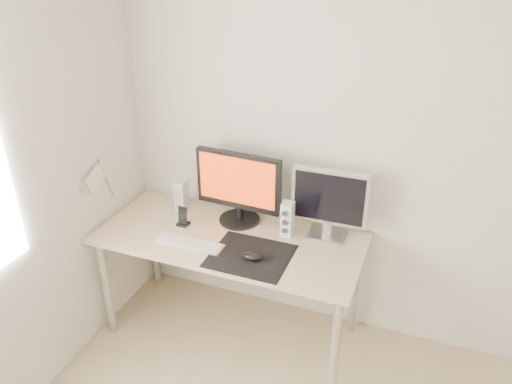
% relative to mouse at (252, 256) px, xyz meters
% --- Properties ---
extents(wall_back, '(3.50, 0.00, 3.50)m').
position_rel_mouse_xyz_m(wall_back, '(0.72, 0.55, 0.50)').
color(wall_back, silver).
rests_on(wall_back, ground).
extents(mousepad, '(0.45, 0.40, 0.00)m').
position_rel_mouse_xyz_m(mousepad, '(-0.02, 0.03, -0.02)').
color(mousepad, black).
rests_on(mousepad, desk).
extents(mouse, '(0.11, 0.06, 0.04)m').
position_rel_mouse_xyz_m(mouse, '(0.00, 0.00, 0.00)').
color(mouse, black).
rests_on(mouse, mousepad).
extents(desk, '(1.60, 0.70, 0.73)m').
position_rel_mouse_xyz_m(desk, '(-0.21, 0.18, -0.10)').
color(desk, '#D1B587').
rests_on(desk, ground).
extents(main_monitor, '(0.55, 0.27, 0.47)m').
position_rel_mouse_xyz_m(main_monitor, '(-0.23, 0.36, 0.23)').
color(main_monitor, black).
rests_on(main_monitor, desk).
extents(second_monitor, '(0.45, 0.16, 0.43)m').
position_rel_mouse_xyz_m(second_monitor, '(0.33, 0.39, 0.22)').
color(second_monitor, '#ABABAD').
rests_on(second_monitor, desk).
extents(speaker_left, '(0.07, 0.08, 0.22)m').
position_rel_mouse_xyz_m(speaker_left, '(-0.63, 0.36, 0.09)').
color(speaker_left, white).
rests_on(speaker_left, desk).
extents(speaker_right, '(0.07, 0.08, 0.22)m').
position_rel_mouse_xyz_m(speaker_right, '(0.10, 0.32, 0.09)').
color(speaker_right, white).
rests_on(speaker_right, desk).
extents(keyboard, '(0.42, 0.12, 0.02)m').
position_rel_mouse_xyz_m(keyboard, '(-0.40, 0.01, -0.02)').
color(keyboard, '#ADADAF').
rests_on(keyboard, desk).
extents(phone_dock, '(0.07, 0.06, 0.13)m').
position_rel_mouse_xyz_m(phone_dock, '(-0.54, 0.20, 0.02)').
color(phone_dock, black).
rests_on(phone_dock, desk).
extents(pennant, '(0.01, 0.23, 0.29)m').
position_rel_mouse_xyz_m(pennant, '(-1.00, 0.04, 0.30)').
color(pennant, '#A57F54').
rests_on(pennant, wall_left).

